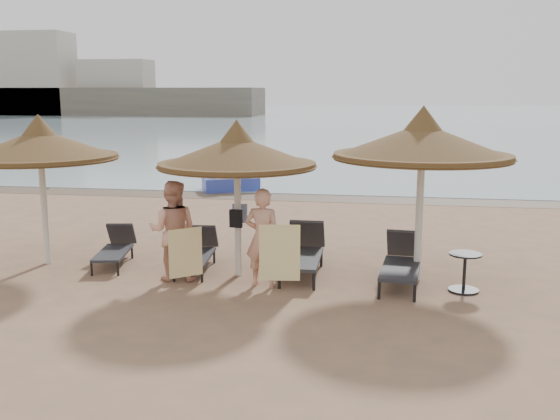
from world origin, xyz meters
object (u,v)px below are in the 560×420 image
(palapa_center, at_px, (237,152))
(person_right, at_px, (263,230))
(palapa_right, at_px, (422,142))
(side_table, at_px, (464,273))
(palapa_left, at_px, (40,145))
(lounger_far_left, at_px, (116,247))
(lounger_near_right, at_px, (304,251))
(lounger_far_right, at_px, (402,261))
(pedal_boat, at_px, (230,181))
(person_left, at_px, (173,223))
(lounger_near_left, at_px, (198,251))

(palapa_center, relative_size, person_right, 1.43)
(palapa_right, bearing_deg, side_table, -36.39)
(palapa_left, height_order, palapa_right, palapa_right)
(side_table, distance_m, person_right, 3.70)
(lounger_far_left, relative_size, lounger_near_right, 0.84)
(lounger_far_right, relative_size, pedal_boat, 0.92)
(palapa_center, height_order, lounger_far_left, palapa_center)
(lounger_far_left, bearing_deg, lounger_near_right, -10.47)
(person_right, distance_m, pedal_boat, 11.33)
(palapa_center, distance_m, person_left, 1.79)
(lounger_near_left, bearing_deg, side_table, -12.98)
(lounger_near_right, distance_m, lounger_far_right, 1.93)
(palapa_left, relative_size, palapa_center, 1.03)
(lounger_far_right, height_order, person_right, person_right)
(lounger_far_left, bearing_deg, person_right, -27.56)
(lounger_near_right, bearing_deg, palapa_left, -178.24)
(palapa_left, xyz_separation_m, lounger_near_right, (5.34, 0.24, -2.04))
(side_table, bearing_deg, palapa_left, 176.55)
(lounger_near_left, xyz_separation_m, person_left, (-0.22, -0.83, 0.75))
(pedal_boat, bearing_deg, side_table, -80.48)
(palapa_right, height_order, lounger_far_left, palapa_right)
(lounger_far_left, distance_m, lounger_near_right, 3.94)
(lounger_far_left, distance_m, person_right, 3.55)
(palapa_right, bearing_deg, lounger_far_right, -142.99)
(palapa_left, xyz_separation_m, side_table, (8.33, -0.50, -2.13))
(lounger_near_left, height_order, person_left, person_left)
(palapa_center, distance_m, lounger_near_right, 2.36)
(side_table, bearing_deg, lounger_far_left, 173.87)
(palapa_center, height_order, person_left, palapa_center)
(lounger_near_left, bearing_deg, lounger_far_left, 172.42)
(person_left, bearing_deg, pedal_boat, -87.75)
(palapa_right, bearing_deg, pedal_boat, 121.54)
(lounger_near_right, xyz_separation_m, side_table, (2.99, -0.74, -0.09))
(palapa_center, bearing_deg, palapa_right, 4.33)
(palapa_left, height_order, lounger_far_left, palapa_left)
(lounger_near_right, height_order, person_right, person_right)
(lounger_near_right, distance_m, side_table, 3.08)
(lounger_far_left, bearing_deg, palapa_right, -11.85)
(lounger_near_left, bearing_deg, palapa_left, 177.69)
(side_table, bearing_deg, person_left, -178.38)
(person_left, xyz_separation_m, pedal_boat, (-1.55, 10.69, -0.77))
(lounger_near_right, bearing_deg, lounger_far_left, 179.14)
(palapa_center, bearing_deg, pedal_boat, 104.75)
(palapa_center, distance_m, side_table, 4.71)
(person_right, bearing_deg, palapa_right, -157.54)
(palapa_left, height_order, side_table, palapa_left)
(palapa_left, distance_m, lounger_far_left, 2.55)
(palapa_right, bearing_deg, palapa_center, -175.67)
(lounger_far_left, bearing_deg, lounger_near_left, -12.49)
(lounger_near_left, distance_m, lounger_near_right, 2.15)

